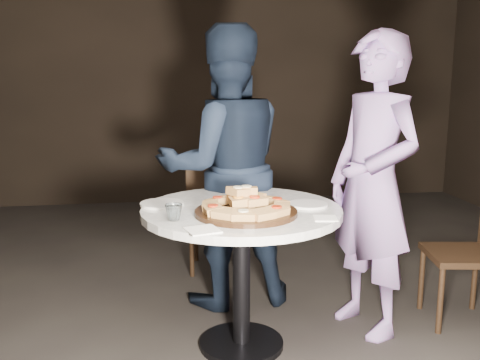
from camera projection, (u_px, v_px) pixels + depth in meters
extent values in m
plane|color=black|center=(246.00, 358.00, 2.70)|extent=(7.00, 7.00, 0.00)
cylinder|color=black|center=(241.00, 343.00, 2.82)|extent=(0.51, 0.51, 0.03)
cylinder|color=black|center=(241.00, 278.00, 2.75)|extent=(0.11, 0.11, 0.69)
cylinder|color=silver|center=(241.00, 211.00, 2.68)|extent=(1.17, 1.17, 0.04)
cylinder|color=black|center=(246.00, 212.00, 2.53)|extent=(0.49, 0.49, 0.02)
cube|color=#B27F45|center=(277.00, 203.00, 2.60)|extent=(0.12, 0.13, 0.05)
cylinder|color=#B5280E|center=(277.00, 198.00, 2.59)|extent=(0.06, 0.06, 0.01)
cube|color=#B27F45|center=(265.00, 200.00, 2.66)|extent=(0.13, 0.12, 0.05)
cube|color=#B27F45|center=(248.00, 198.00, 2.69)|extent=(0.12, 0.11, 0.05)
cylinder|color=beige|center=(248.00, 194.00, 2.69)|extent=(0.06, 0.06, 0.01)
cube|color=#B27F45|center=(231.00, 199.00, 2.68)|extent=(0.11, 0.09, 0.05)
cube|color=#B27F45|center=(218.00, 202.00, 2.62)|extent=(0.13, 0.13, 0.05)
cylinder|color=#B5280E|center=(217.00, 197.00, 2.62)|extent=(0.07, 0.07, 0.01)
cube|color=#B27F45|center=(211.00, 206.00, 2.54)|extent=(0.09, 0.11, 0.05)
cube|color=#B27F45|center=(213.00, 210.00, 2.46)|extent=(0.09, 0.11, 0.05)
cylinder|color=#B5280E|center=(213.00, 206.00, 2.45)|extent=(0.05, 0.05, 0.01)
cube|color=#B27F45|center=(225.00, 214.00, 2.39)|extent=(0.13, 0.13, 0.05)
cube|color=#B27F45|center=(243.00, 216.00, 2.36)|extent=(0.12, 0.10, 0.05)
cylinder|color=beige|center=(243.00, 211.00, 2.36)|extent=(0.06, 0.06, 0.01)
cube|color=#B27F45|center=(262.00, 215.00, 2.38)|extent=(0.13, 0.12, 0.05)
cube|color=#B27F45|center=(277.00, 211.00, 2.43)|extent=(0.13, 0.13, 0.05)
cylinder|color=#B5280E|center=(277.00, 207.00, 2.43)|extent=(0.07, 0.07, 0.01)
cube|color=#B27F45|center=(282.00, 207.00, 2.51)|extent=(0.10, 0.12, 0.05)
cube|color=#B27F45|center=(253.00, 198.00, 2.56)|extent=(0.13, 0.13, 0.04)
cylinder|color=#2D6B1E|center=(253.00, 193.00, 2.56)|extent=(0.07, 0.07, 0.01)
cube|color=#B27F45|center=(237.00, 198.00, 2.56)|extent=(0.10, 0.12, 0.04)
cylinder|color=beige|center=(237.00, 193.00, 2.55)|extent=(0.06, 0.06, 0.01)
cube|color=#B27F45|center=(238.00, 202.00, 2.48)|extent=(0.08, 0.11, 0.04)
cylinder|color=orange|center=(238.00, 197.00, 2.48)|extent=(0.05, 0.05, 0.01)
cube|color=#B27F45|center=(255.00, 201.00, 2.49)|extent=(0.12, 0.10, 0.04)
cylinder|color=#B5280E|center=(255.00, 197.00, 2.48)|extent=(0.06, 0.06, 0.01)
cube|color=#B27F45|center=(247.00, 191.00, 2.55)|extent=(0.11, 0.09, 0.04)
cylinder|color=beige|center=(247.00, 186.00, 2.54)|extent=(0.05, 0.05, 0.01)
cube|color=#B27F45|center=(238.00, 192.00, 2.53)|extent=(0.11, 0.13, 0.04)
cylinder|color=beige|center=(238.00, 187.00, 2.52)|extent=(0.06, 0.06, 0.01)
cylinder|color=white|center=(162.00, 204.00, 2.72)|extent=(0.27, 0.27, 0.01)
cylinder|color=white|center=(308.00, 204.00, 2.71)|extent=(0.26, 0.26, 0.01)
imported|color=silver|center=(174.00, 212.00, 2.43)|extent=(0.09, 0.09, 0.08)
cube|color=white|center=(202.00, 230.00, 2.27)|extent=(0.17, 0.17, 0.01)
cube|color=white|center=(325.00, 218.00, 2.46)|extent=(0.12, 0.12, 0.01)
cube|color=black|center=(216.00, 215.00, 3.87)|extent=(0.43, 0.43, 0.04)
cube|color=black|center=(214.00, 194.00, 3.65)|extent=(0.38, 0.10, 0.40)
cylinder|color=black|center=(238.00, 236.00, 4.07)|extent=(0.04, 0.04, 0.40)
cylinder|color=black|center=(196.00, 235.00, 4.07)|extent=(0.04, 0.04, 0.40)
cylinder|color=black|center=(238.00, 249.00, 3.75)|extent=(0.04, 0.04, 0.40)
cylinder|color=black|center=(192.00, 249.00, 3.75)|extent=(0.04, 0.04, 0.40)
cube|color=black|center=(461.00, 255.00, 3.03)|extent=(0.43, 0.43, 0.04)
cylinder|color=black|center=(422.00, 277.00, 3.23)|extent=(0.04, 0.04, 0.40)
cylinder|color=black|center=(441.00, 299.00, 2.92)|extent=(0.04, 0.04, 0.40)
cylinder|color=black|center=(475.00, 278.00, 3.23)|extent=(0.04, 0.04, 0.40)
imported|color=black|center=(225.00, 168.00, 3.24)|extent=(0.89, 0.73, 1.70)
imported|color=#8268A6|center=(373.00, 185.00, 2.87)|extent=(0.58, 0.70, 1.64)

